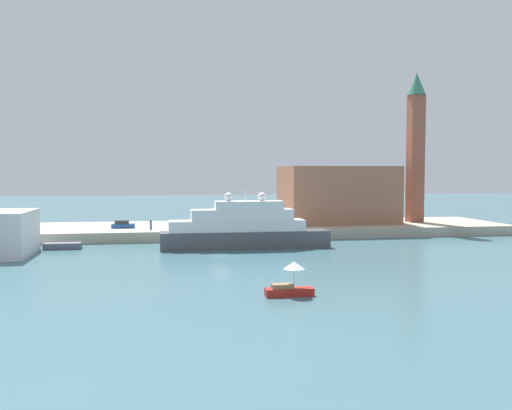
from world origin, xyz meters
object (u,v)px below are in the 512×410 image
Objects in this scene: parked_car at (123,225)px; person_figure at (151,225)px; harbor_building at (337,194)px; large_yacht at (243,229)px; mooring_bollard at (212,229)px; bell_tower at (416,142)px; small_motorboat at (290,283)px; work_barge at (63,246)px.

person_figure is (4.81, -3.63, 0.28)m from parked_car.
harbor_building is 40.29m from parked_car.
large_yacht is 13.89× the size of person_figure.
person_figure is at bearing 137.75° from large_yacht.
parked_car reaches higher than mooring_bollard.
harbor_building is 18.14m from bell_tower.
small_motorboat is 57.79m from harbor_building.
large_yacht is at bearing -42.25° from person_figure.
mooring_bollard is at bearing -15.86° from person_figure.
person_figure is (12.55, 9.25, 2.08)m from work_barge.
harbor_building reaches higher than person_figure.
work_barge is 0.19× the size of bell_tower.
harbor_building is 27.89m from mooring_bollard.
large_yacht is 18.59m from person_figure.
small_motorboat is at bearing -125.21° from bell_tower.
large_yacht reaches higher than work_barge.
large_yacht is at bearing 89.57° from small_motorboat.
parked_car is at bearing -172.97° from harbor_building.
bell_tower is 52.39m from person_figure.
harbor_building is at bearing 68.18° from small_motorboat.
person_figure is (-49.88, -6.68, -14.55)m from bell_tower.
work_barge is 0.26× the size of harbor_building.
small_motorboat is (-0.24, -32.35, -1.60)m from large_yacht.
small_motorboat is 2.46× the size of person_figure.
mooring_bollard is (22.46, 6.43, 1.55)m from work_barge.
harbor_building is (21.37, 53.38, 5.81)m from small_motorboat.
large_yacht is at bearing -7.05° from work_barge.
mooring_bollard is (-3.86, 9.69, -0.81)m from large_yacht.
small_motorboat is 0.84× the size of work_barge.
bell_tower reaches higher than parked_car.
large_yacht reaches higher than mooring_bollard.
large_yacht is 6.44× the size of parked_car.
large_yacht is at bearing -135.13° from harbor_building.
harbor_building is at bearing 13.73° from person_figure.
large_yacht is 0.88× the size of bell_tower.
mooring_bollard is at bearing -155.59° from harbor_building.
mooring_bollard is (14.72, -6.45, -0.25)m from parked_car.
small_motorboat is at bearing -85.09° from mooring_bollard.
person_figure is 10.31m from mooring_bollard.
work_barge is at bearing -159.47° from harbor_building.
work_barge is 51.09m from harbor_building.
parked_car is 6.31× the size of mooring_bollard.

